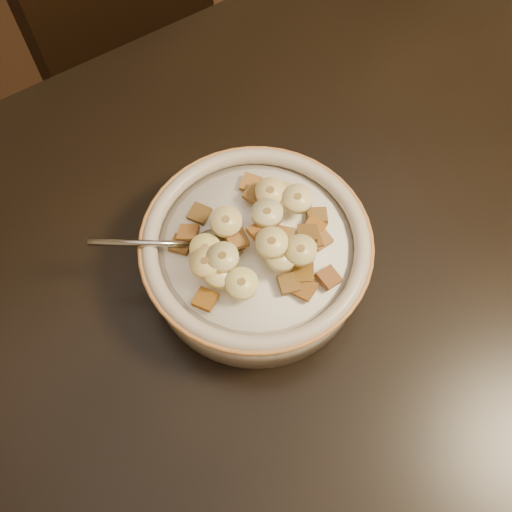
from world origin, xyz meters
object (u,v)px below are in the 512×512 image
table (455,218)px  cereal_bowl (256,257)px  chair (183,118)px  spoon (220,245)px

table → cereal_bowl: cereal_bowl is taller
table → chair: 0.60m
table → chair: (-0.13, 0.52, -0.27)m
chair → spoon: bearing=-127.8°
chair → cereal_bowl: 0.57m
cereal_bowl → spoon: spoon is taller
chair → cereal_bowl: size_ratio=4.11×
chair → spoon: chair is taller
chair → cereal_bowl: bearing=-123.5°
chair → table: bearing=-95.9°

